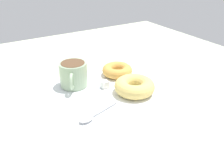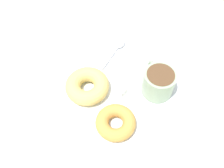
{
  "view_description": "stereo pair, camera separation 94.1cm",
  "coord_description": "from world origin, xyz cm",
  "px_view_note": "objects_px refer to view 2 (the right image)",
  "views": [
    {
      "loc": [
        -28.16,
        -48.59,
        33.39
      ],
      "look_at": [
        2.47,
        1.86,
        2.3
      ],
      "focal_mm": 40.0,
      "sensor_mm": 36.0,
      "label": 1
    },
    {
      "loc": [
        26.32,
        25.6,
        53.03
      ],
      "look_at": [
        2.47,
        1.86,
        2.3
      ],
      "focal_mm": 40.0,
      "sensor_mm": 36.0,
      "label": 2
    }
  ],
  "objects_px": {
    "coffee_cup": "(158,82)",
    "donut_far": "(116,122)",
    "donut_near_cup": "(87,86)",
    "sugar_cube": "(122,91)",
    "spoon": "(118,47)"
  },
  "relations": [
    {
      "from": "coffee_cup",
      "to": "sugar_cube",
      "type": "distance_m",
      "value": 0.09
    },
    {
      "from": "coffee_cup",
      "to": "spoon",
      "type": "height_order",
      "value": "coffee_cup"
    },
    {
      "from": "spoon",
      "to": "sugar_cube",
      "type": "bearing_deg",
      "value": 48.3
    },
    {
      "from": "coffee_cup",
      "to": "donut_far",
      "type": "xyz_separation_m",
      "value": [
        0.14,
        -0.0,
        -0.02
      ]
    },
    {
      "from": "coffee_cup",
      "to": "donut_near_cup",
      "type": "bearing_deg",
      "value": -44.85
    },
    {
      "from": "coffee_cup",
      "to": "donut_far",
      "type": "distance_m",
      "value": 0.14
    },
    {
      "from": "donut_near_cup",
      "to": "sugar_cube",
      "type": "height_order",
      "value": "donut_near_cup"
    },
    {
      "from": "donut_near_cup",
      "to": "donut_far",
      "type": "bearing_deg",
      "value": 80.58
    },
    {
      "from": "sugar_cube",
      "to": "spoon",
      "type": "bearing_deg",
      "value": -131.7
    },
    {
      "from": "donut_near_cup",
      "to": "donut_far",
      "type": "height_order",
      "value": "donut_near_cup"
    },
    {
      "from": "donut_far",
      "to": "sugar_cube",
      "type": "xyz_separation_m",
      "value": [
        -0.07,
        -0.05,
        -0.01
      ]
    },
    {
      "from": "donut_far",
      "to": "spoon",
      "type": "distance_m",
      "value": 0.23
    },
    {
      "from": "donut_near_cup",
      "to": "donut_far",
      "type": "distance_m",
      "value": 0.12
    },
    {
      "from": "donut_far",
      "to": "spoon",
      "type": "height_order",
      "value": "donut_far"
    },
    {
      "from": "donut_near_cup",
      "to": "sugar_cube",
      "type": "relative_size",
      "value": 5.7
    }
  ]
}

